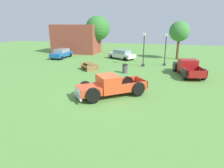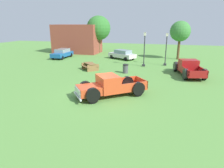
{
  "view_description": "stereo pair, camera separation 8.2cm",
  "coord_description": "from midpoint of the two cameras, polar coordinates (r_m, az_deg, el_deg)",
  "views": [
    {
      "loc": [
        4.34,
        -13.1,
        5.1
      ],
      "look_at": [
        0.76,
        0.2,
        0.9
      ],
      "focal_mm": 31.92,
      "sensor_mm": 36.0,
      "label": 1
    },
    {
      "loc": [
        4.42,
        -13.08,
        5.1
      ],
      "look_at": [
        0.76,
        0.2,
        0.9
      ],
      "focal_mm": 31.92,
      "sensor_mm": 36.0,
      "label": 2
    }
  ],
  "objects": [
    {
      "name": "lamp_post_far",
      "position": [
        25.91,
        14.99,
        9.78
      ],
      "size": [
        0.36,
        0.36,
        4.04
      ],
      "color": "#2D2D33",
      "rests_on": "ground_plane"
    },
    {
      "name": "pickup_truck_foreground",
      "position": [
        14.31,
        -1.53,
        -0.75
      ],
      "size": [
        5.13,
        4.61,
        1.57
      ],
      "color": "#D14723",
      "rests_on": "ground_plane"
    },
    {
      "name": "ground_plane",
      "position": [
        14.72,
        -3.21,
        -3.35
      ],
      "size": [
        80.0,
        80.0,
        0.0
      ],
      "primitive_type": "plane",
      "color": "#5B9342"
    },
    {
      "name": "pickup_truck_behind_left",
      "position": [
        22.0,
        20.66,
        4.47
      ],
      "size": [
        3.02,
        5.47,
        1.58
      ],
      "color": "maroon",
      "rests_on": "ground_plane"
    },
    {
      "name": "oak_tree_west",
      "position": [
        36.15,
        -4.17,
        15.68
      ],
      "size": [
        4.18,
        4.18,
        6.43
      ],
      "color": "brown",
      "rests_on": "ground_plane"
    },
    {
      "name": "brick_pavilion",
      "position": [
        37.11,
        -10.22,
        12.62
      ],
      "size": [
        7.95,
        4.62,
        4.92
      ],
      "color": "brown",
      "rests_on": "ground_plane"
    },
    {
      "name": "sedan_distant_b",
      "position": [
        31.74,
        -14.33,
        8.52
      ],
      "size": [
        1.74,
        4.19,
        1.4
      ],
      "color": "#195699",
      "rests_on": "ground_plane"
    },
    {
      "name": "picnic_table",
      "position": [
        22.91,
        -6.53,
        5.24
      ],
      "size": [
        2.32,
        2.32,
        0.78
      ],
      "color": "olive",
      "rests_on": "ground_plane"
    },
    {
      "name": "sedan_distant_a",
      "position": [
        29.79,
        2.71,
        8.49
      ],
      "size": [
        4.44,
        3.53,
        1.38
      ],
      "color": "silver",
      "rests_on": "ground_plane"
    },
    {
      "name": "oak_tree_east",
      "position": [
        30.98,
        18.69,
        14.06
      ],
      "size": [
        2.89,
        2.89,
        5.49
      ],
      "color": "brown",
      "rests_on": "ground_plane"
    },
    {
      "name": "trash_can",
      "position": [
        21.33,
        3.64,
        4.4
      ],
      "size": [
        0.59,
        0.59,
        0.95
      ],
      "color": "#4C4C51",
      "rests_on": "ground_plane"
    },
    {
      "name": "lamp_post_near",
      "position": [
        24.81,
        9.0,
        9.98
      ],
      "size": [
        0.36,
        0.36,
        4.15
      ],
      "color": "#2D2D33",
      "rests_on": "ground_plane"
    }
  ]
}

